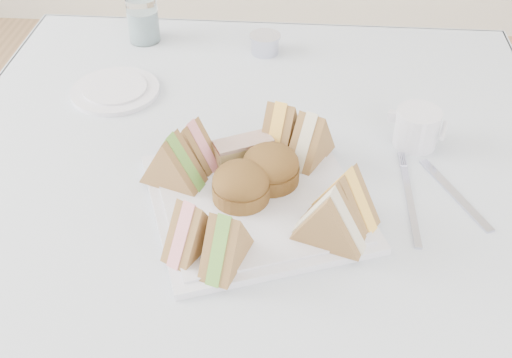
# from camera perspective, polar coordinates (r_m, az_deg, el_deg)

# --- Properties ---
(table) EXTENTS (0.90, 0.90, 0.74)m
(table) POSITION_cam_1_polar(r_m,az_deg,el_deg) (1.30, -0.48, -11.82)
(table) COLOR brown
(table) RESTS_ON floor
(tablecloth) EXTENTS (1.02, 1.02, 0.01)m
(tablecloth) POSITION_cam_1_polar(r_m,az_deg,el_deg) (1.03, -0.59, 1.21)
(tablecloth) COLOR silver
(tablecloth) RESTS_ON table
(serving_plate) EXTENTS (0.38, 0.38, 0.01)m
(serving_plate) POSITION_cam_1_polar(r_m,az_deg,el_deg) (0.95, 0.00, -2.04)
(serving_plate) COLOR silver
(serving_plate) RESTS_ON tablecloth
(sandwich_fl_a) EXTENTS (0.08, 0.10, 0.08)m
(sandwich_fl_a) POSITION_cam_1_polar(r_m,az_deg,el_deg) (0.85, -5.77, -4.12)
(sandwich_fl_a) COLOR olive
(sandwich_fl_a) RESTS_ON serving_plate
(sandwich_fl_b) EXTENTS (0.07, 0.10, 0.08)m
(sandwich_fl_b) POSITION_cam_1_polar(r_m,az_deg,el_deg) (0.83, -2.71, -5.32)
(sandwich_fl_b) COLOR olive
(sandwich_fl_b) RESTS_ON serving_plate
(sandwich_fr_a) EXTENTS (0.11, 0.09, 0.09)m
(sandwich_fr_a) POSITION_cam_1_polar(r_m,az_deg,el_deg) (0.90, 7.97, -1.32)
(sandwich_fr_a) COLOR olive
(sandwich_fr_a) RESTS_ON serving_plate
(sandwich_fr_b) EXTENTS (0.11, 0.08, 0.09)m
(sandwich_fr_b) POSITION_cam_1_polar(r_m,az_deg,el_deg) (0.86, 6.60, -3.28)
(sandwich_fr_b) COLOR olive
(sandwich_fr_b) RESTS_ON serving_plate
(sandwich_bl_a) EXTENTS (0.11, 0.08, 0.09)m
(sandwich_bl_a) POSITION_cam_1_polar(r_m,az_deg,el_deg) (0.96, -7.47, 1.75)
(sandwich_bl_a) COLOR olive
(sandwich_bl_a) RESTS_ON serving_plate
(sandwich_bl_b) EXTENTS (0.10, 0.08, 0.08)m
(sandwich_bl_b) POSITION_cam_1_polar(r_m,az_deg,el_deg) (0.99, -5.70, 3.21)
(sandwich_bl_b) COLOR olive
(sandwich_bl_b) RESTS_ON serving_plate
(sandwich_br_a) EXTENTS (0.08, 0.11, 0.09)m
(sandwich_br_a) POSITION_cam_1_polar(r_m,az_deg,el_deg) (1.00, 4.90, 3.81)
(sandwich_br_a) COLOR olive
(sandwich_br_a) RESTS_ON serving_plate
(sandwich_br_b) EXTENTS (0.07, 0.11, 0.09)m
(sandwich_br_b) POSITION_cam_1_polar(r_m,az_deg,el_deg) (1.02, 2.20, 4.72)
(sandwich_br_b) COLOR olive
(sandwich_br_b) RESTS_ON serving_plate
(scone_left) EXTENTS (0.10, 0.10, 0.06)m
(scone_left) POSITION_cam_1_polar(r_m,az_deg,el_deg) (0.93, -1.35, -0.47)
(scone_left) COLOR brown
(scone_left) RESTS_ON serving_plate
(scone_right) EXTENTS (0.12, 0.12, 0.06)m
(scone_right) POSITION_cam_1_polar(r_m,az_deg,el_deg) (0.96, 1.31, 1.09)
(scone_right) COLOR brown
(scone_right) RESTS_ON serving_plate
(pastry_slice) EXTENTS (0.10, 0.07, 0.04)m
(pastry_slice) POSITION_cam_1_polar(r_m,az_deg,el_deg) (1.00, -1.12, 2.47)
(pastry_slice) COLOR #D1C078
(pastry_slice) RESTS_ON serving_plate
(side_plate) EXTENTS (0.19, 0.19, 0.01)m
(side_plate) POSITION_cam_1_polar(r_m,az_deg,el_deg) (1.23, -12.40, 7.67)
(side_plate) COLOR silver
(side_plate) RESTS_ON tablecloth
(water_glass) EXTENTS (0.08, 0.08, 0.09)m
(water_glass) POSITION_cam_1_polar(r_m,az_deg,el_deg) (1.39, -10.02, 13.80)
(water_glass) COLOR white
(water_glass) RESTS_ON tablecloth
(tea_strainer) EXTENTS (0.08, 0.08, 0.04)m
(tea_strainer) POSITION_cam_1_polar(r_m,az_deg,el_deg) (1.33, 0.80, 11.84)
(tea_strainer) COLOR silver
(tea_strainer) RESTS_ON tablecloth
(knife) EXTENTS (0.09, 0.16, 0.00)m
(knife) POSITION_cam_1_polar(r_m,az_deg,el_deg) (1.02, 17.25, -1.28)
(knife) COLOR silver
(knife) RESTS_ON tablecloth
(fork) EXTENTS (0.01, 0.18, 0.00)m
(fork) POSITION_cam_1_polar(r_m,az_deg,el_deg) (0.98, 13.58, -2.23)
(fork) COLOR silver
(fork) RESTS_ON tablecloth
(creamer_jug) EXTENTS (0.09, 0.09, 0.06)m
(creamer_jug) POSITION_cam_1_polar(r_m,az_deg,el_deg) (1.09, 14.11, 4.44)
(creamer_jug) COLOR silver
(creamer_jug) RESTS_ON tablecloth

